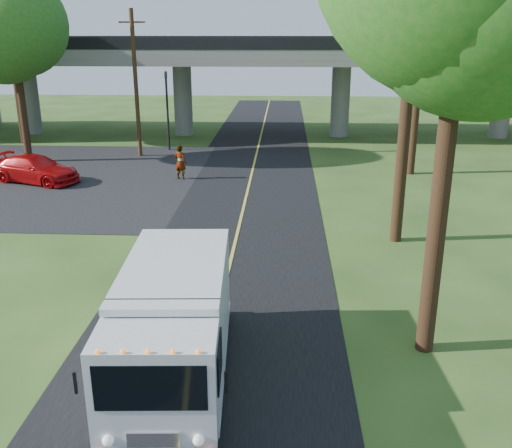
# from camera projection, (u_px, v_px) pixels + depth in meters

# --- Properties ---
(ground) EXTENTS (120.00, 120.00, 0.00)m
(ground) POSITION_uv_depth(u_px,v_px,m) (206.00, 364.00, 13.95)
(ground) COLOR #2C4719
(ground) RESTS_ON ground
(road) EXTENTS (7.00, 90.00, 0.02)m
(road) POSITION_uv_depth(u_px,v_px,m) (238.00, 229.00, 23.40)
(road) COLOR black
(road) RESTS_ON ground
(parking_lot) EXTENTS (16.00, 18.00, 0.01)m
(parking_lot) POSITION_uv_depth(u_px,v_px,m) (52.00, 178.00, 31.49)
(parking_lot) COLOR black
(parking_lot) RESTS_ON ground
(lane_line) EXTENTS (0.12, 90.00, 0.01)m
(lane_line) POSITION_uv_depth(u_px,v_px,m) (238.00, 228.00, 23.39)
(lane_line) COLOR gold
(lane_line) RESTS_ON road
(overpass) EXTENTS (54.00, 10.00, 7.30)m
(overpass) POSITION_uv_depth(u_px,v_px,m) (261.00, 75.00, 42.73)
(overpass) COLOR slate
(overpass) RESTS_ON ground
(traffic_signal) EXTENTS (0.18, 0.22, 5.20)m
(traffic_signal) POSITION_uv_depth(u_px,v_px,m) (167.00, 102.00, 37.78)
(traffic_signal) COLOR black
(traffic_signal) RESTS_ON ground
(utility_pole) EXTENTS (1.60, 0.26, 9.00)m
(utility_pole) POSITION_uv_depth(u_px,v_px,m) (136.00, 83.00, 35.51)
(utility_pole) COLOR #472D19
(utility_pole) RESTS_ON ground
(tree_right_far) EXTENTS (5.77, 5.67, 10.99)m
(tree_right_far) POSITION_uv_depth(u_px,v_px,m) (429.00, 19.00, 29.58)
(tree_right_far) COLOR #382314
(tree_right_far) RESTS_ON ground
(tree_left_lot) EXTENTS (5.60, 5.50, 10.50)m
(tree_left_lot) POSITION_uv_depth(u_px,v_px,m) (14.00, 27.00, 32.70)
(tree_left_lot) COLOR #382314
(tree_left_lot) RESTS_ON ground
(tree_left_far) EXTENTS (5.26, 5.16, 9.89)m
(tree_left_far) POSITION_uv_depth(u_px,v_px,m) (12.00, 35.00, 38.66)
(tree_left_far) COLOR #382314
(tree_left_far) RESTS_ON ground
(step_van) EXTENTS (2.71, 6.52, 2.68)m
(step_van) POSITION_uv_depth(u_px,v_px,m) (174.00, 322.00, 12.93)
(step_van) COLOR silver
(step_van) RESTS_ON ground
(red_sedan) EXTENTS (5.34, 3.51, 1.44)m
(red_sedan) POSITION_uv_depth(u_px,v_px,m) (35.00, 169.00, 30.40)
(red_sedan) COLOR #AC0A0C
(red_sedan) RESTS_ON ground
(pedestrian) EXTENTS (0.79, 0.65, 1.88)m
(pedestrian) POSITION_uv_depth(u_px,v_px,m) (180.00, 162.00, 30.93)
(pedestrian) COLOR gray
(pedestrian) RESTS_ON ground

